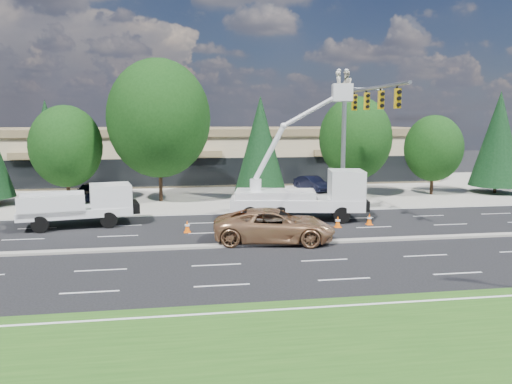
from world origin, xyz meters
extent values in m
plane|color=black|center=(0.00, 0.00, 0.00)|extent=(140.00, 140.00, 0.00)
cube|color=gray|center=(0.00, 20.00, 0.01)|extent=(140.00, 22.00, 0.01)
cube|color=#224F16|center=(0.00, -13.00, 0.01)|extent=(140.00, 10.00, 0.01)
cube|color=gray|center=(0.00, 0.00, 0.06)|extent=(120.00, 0.55, 0.12)
cube|color=#C6B388|center=(0.00, 30.00, 2.50)|extent=(50.00, 15.00, 5.00)
cube|color=olive|center=(0.00, 30.00, 5.15)|extent=(50.40, 15.40, 0.70)
cube|color=black|center=(0.00, 22.45, 1.50)|extent=(48.00, 0.12, 2.60)
cylinder|color=#332114|center=(-10.00, 15.00, 1.22)|extent=(0.28, 0.28, 2.44)
ellipsoid|color=black|center=(-10.00, 15.00, 4.41)|extent=(5.42, 5.42, 6.24)
cylinder|color=#332114|center=(-3.00, 15.00, 1.80)|extent=(0.28, 0.28, 3.60)
ellipsoid|color=black|center=(-3.00, 15.00, 6.50)|extent=(8.00, 8.00, 9.21)
cylinder|color=#332114|center=(5.00, 15.00, 0.40)|extent=(0.26, 0.26, 0.80)
cone|color=black|center=(5.00, 15.00, 4.46)|extent=(4.21, 4.21, 7.70)
cylinder|color=#332114|center=(13.00, 15.00, 1.35)|extent=(0.28, 0.28, 2.70)
ellipsoid|color=black|center=(13.00, 15.00, 4.88)|extent=(6.01, 6.01, 6.91)
cylinder|color=#332114|center=(20.00, 15.00, 1.10)|extent=(0.28, 0.28, 2.21)
ellipsoid|color=black|center=(20.00, 15.00, 3.99)|extent=(4.91, 4.91, 5.65)
cylinder|color=#332114|center=(26.00, 15.00, 0.40)|extent=(0.26, 0.26, 0.80)
cone|color=black|center=(26.00, 15.00, 4.76)|extent=(4.50, 4.50, 8.23)
cylinder|color=#332114|center=(-18.00, 42.00, 0.40)|extent=(0.26, 0.26, 0.80)
cone|color=black|center=(-18.00, 42.00, 4.77)|extent=(4.51, 4.51, 8.23)
cylinder|color=#332114|center=(-4.00, 42.00, 0.40)|extent=(0.26, 0.26, 0.80)
cone|color=black|center=(-4.00, 42.00, 6.05)|extent=(5.72, 5.72, 10.44)
cylinder|color=#332114|center=(10.00, 42.00, 0.40)|extent=(0.26, 0.26, 0.80)
cone|color=black|center=(10.00, 42.00, 3.95)|extent=(3.73, 3.73, 6.82)
cylinder|color=#332114|center=(22.00, 42.00, 0.40)|extent=(0.26, 0.26, 0.80)
cone|color=black|center=(22.00, 42.00, 5.26)|extent=(4.97, 4.97, 9.08)
cylinder|color=gray|center=(10.00, 9.20, 4.50)|extent=(0.32, 0.32, 9.00)
cylinder|color=gray|center=(10.00, 4.20, 8.30)|extent=(0.20, 10.00, 0.20)
cylinder|color=gray|center=(11.30, 9.20, 8.60)|extent=(2.60, 0.12, 0.12)
cube|color=gold|center=(10.00, 7.20, 7.55)|extent=(0.32, 0.22, 1.05)
cube|color=gold|center=(10.00, 5.00, 7.55)|extent=(0.32, 0.22, 1.05)
cube|color=gold|center=(10.00, 2.80, 7.55)|extent=(0.32, 0.22, 1.05)
cube|color=gold|center=(10.00, 0.60, 7.55)|extent=(0.32, 0.22, 1.05)
cube|color=white|center=(-7.78, 6.20, 0.92)|extent=(6.85, 3.60, 0.49)
cube|color=white|center=(-5.76, 6.60, 1.68)|extent=(2.79, 2.75, 1.63)
cube|color=black|center=(-5.06, 6.73, 1.90)|extent=(0.48, 2.04, 1.09)
cube|color=white|center=(-9.26, 6.96, 1.47)|extent=(3.69, 1.03, 1.19)
cube|color=white|center=(-8.86, 4.94, 1.47)|extent=(3.69, 1.03, 1.19)
cube|color=white|center=(5.92, 6.20, 1.06)|extent=(8.79, 4.03, 0.74)
cube|color=white|center=(9.04, 5.62, 2.17)|extent=(2.53, 2.83, 2.12)
cube|color=black|center=(9.82, 5.48, 2.33)|extent=(0.47, 2.10, 1.27)
cube|color=white|center=(4.56, 6.45, 1.64)|extent=(5.44, 3.32, 0.53)
cylinder|color=white|center=(3.31, 6.68, 2.22)|extent=(0.74, 0.74, 0.85)
cube|color=white|center=(8.64, 5.70, 8.11)|extent=(1.32, 1.15, 1.14)
imported|color=beige|center=(8.41, 5.74, 8.53)|extent=(0.55, 0.73, 1.83)
imported|color=beige|center=(8.87, 5.66, 8.53)|extent=(0.84, 1.00, 1.83)
ellipsoid|color=white|center=(8.41, 5.74, 9.46)|extent=(0.28, 0.28, 0.19)
ellipsoid|color=white|center=(8.87, 5.66, 9.46)|extent=(0.28, 0.28, 0.19)
cube|color=#FF6108|center=(-1.16, 3.56, 0.01)|extent=(0.40, 0.40, 0.03)
cone|color=#FF6108|center=(-1.16, 3.56, 0.35)|extent=(0.36, 0.36, 0.70)
cylinder|color=white|center=(-1.16, 3.56, 0.42)|extent=(0.29, 0.29, 0.10)
cube|color=#FF6108|center=(1.28, 4.23, 0.01)|extent=(0.40, 0.40, 0.03)
cone|color=#FF6108|center=(1.28, 4.23, 0.35)|extent=(0.36, 0.36, 0.70)
cylinder|color=white|center=(1.28, 4.23, 0.42)|extent=(0.29, 0.29, 0.10)
cube|color=#FF6108|center=(7.84, 3.54, 0.01)|extent=(0.40, 0.40, 0.03)
cone|color=#FF6108|center=(7.84, 3.54, 0.35)|extent=(0.36, 0.36, 0.70)
cylinder|color=white|center=(7.84, 3.54, 0.42)|extent=(0.29, 0.29, 0.10)
cube|color=#FF6108|center=(10.01, 3.97, 0.01)|extent=(0.40, 0.40, 0.03)
cone|color=#FF6108|center=(10.01, 3.97, 0.35)|extent=(0.36, 0.36, 0.70)
cylinder|color=white|center=(10.01, 3.97, 0.42)|extent=(0.29, 0.29, 0.10)
imported|color=#B07E55|center=(3.38, 0.60, 0.88)|extent=(6.80, 4.06, 1.77)
imported|color=black|center=(-8.68, 16.53, 0.72)|extent=(2.75, 4.53, 1.44)
imported|color=black|center=(10.35, 18.64, 0.68)|extent=(2.75, 4.35, 1.35)
camera|label=1|loc=(-1.59, -24.79, 6.48)|focal=35.00mm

